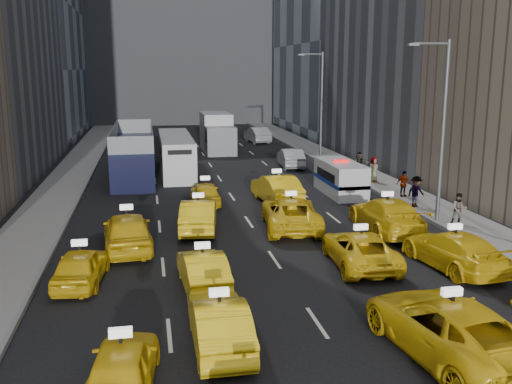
% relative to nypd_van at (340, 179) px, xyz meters
% --- Properties ---
extents(ground, '(160.00, 160.00, 0.00)m').
position_rel_nypd_van_xyz_m(ground, '(-6.74, -19.44, -0.98)').
color(ground, black).
rests_on(ground, ground).
extents(sidewalk_west, '(3.00, 90.00, 0.15)m').
position_rel_nypd_van_xyz_m(sidewalk_west, '(-17.24, 5.56, -0.90)').
color(sidewalk_west, gray).
rests_on(sidewalk_west, ground).
extents(sidewalk_east, '(3.00, 90.00, 0.15)m').
position_rel_nypd_van_xyz_m(sidewalk_east, '(3.76, 5.56, -0.90)').
color(sidewalk_east, gray).
rests_on(sidewalk_east, ground).
extents(curb_west, '(0.15, 90.00, 0.18)m').
position_rel_nypd_van_xyz_m(curb_west, '(-15.79, 5.56, -0.89)').
color(curb_west, slate).
rests_on(curb_west, ground).
extents(curb_east, '(0.15, 90.00, 0.18)m').
position_rel_nypd_van_xyz_m(curb_east, '(2.31, 5.56, -0.89)').
color(curb_east, slate).
rests_on(curb_east, ground).
extents(streetlight_near, '(2.15, 0.22, 9.00)m').
position_rel_nypd_van_xyz_m(streetlight_near, '(2.44, -7.44, 3.94)').
color(streetlight_near, '#595B60').
rests_on(streetlight_near, ground).
extents(streetlight_far, '(2.15, 0.22, 9.00)m').
position_rel_nypd_van_xyz_m(streetlight_far, '(2.44, 12.56, 3.94)').
color(streetlight_far, '#595B60').
rests_on(streetlight_far, ground).
extents(taxi_4, '(1.96, 4.03, 1.32)m').
position_rel_nypd_van_xyz_m(taxi_4, '(-12.44, -20.28, -0.32)').
color(taxi_4, yellow).
rests_on(taxi_4, ground).
extents(taxi_5, '(1.50, 4.26, 1.40)m').
position_rel_nypd_van_xyz_m(taxi_5, '(-9.87, -18.43, -0.28)').
color(taxi_5, yellow).
rests_on(taxi_5, ground).
extents(taxi_6, '(3.34, 6.06, 1.61)m').
position_rel_nypd_van_xyz_m(taxi_6, '(-3.83, -20.05, -0.17)').
color(taxi_6, yellow).
rests_on(taxi_6, ground).
extents(taxi_8, '(1.98, 4.05, 1.33)m').
position_rel_nypd_van_xyz_m(taxi_8, '(-14.19, -12.73, -0.31)').
color(taxi_8, yellow).
rests_on(taxi_8, ground).
extents(taxi_9, '(1.68, 4.20, 1.36)m').
position_rel_nypd_van_xyz_m(taxi_9, '(-9.90, -13.96, -0.30)').
color(taxi_9, yellow).
rests_on(taxi_9, ground).
extents(taxi_10, '(2.61, 5.03, 1.35)m').
position_rel_nypd_van_xyz_m(taxi_10, '(-3.57, -12.72, -0.30)').
color(taxi_10, yellow).
rests_on(taxi_10, ground).
extents(taxi_11, '(2.62, 5.24, 1.46)m').
position_rel_nypd_van_xyz_m(taxi_11, '(-0.11, -13.70, -0.25)').
color(taxi_11, yellow).
rests_on(taxi_11, ground).
extents(taxi_12, '(2.33, 5.04, 1.67)m').
position_rel_nypd_van_xyz_m(taxi_12, '(-12.64, -8.97, -0.14)').
color(taxi_12, yellow).
rests_on(taxi_12, ground).
extents(taxi_13, '(2.22, 4.80, 1.52)m').
position_rel_nypd_van_xyz_m(taxi_13, '(-9.38, -6.54, -0.22)').
color(taxi_13, yellow).
rests_on(taxi_13, ground).
extents(taxi_14, '(3.24, 5.82, 1.54)m').
position_rel_nypd_van_xyz_m(taxi_14, '(-4.95, -7.04, -0.21)').
color(taxi_14, yellow).
rests_on(taxi_14, ground).
extents(taxi_15, '(2.50, 5.71, 1.63)m').
position_rel_nypd_van_xyz_m(taxi_15, '(-0.59, -8.42, -0.16)').
color(taxi_15, yellow).
rests_on(taxi_15, ground).
extents(taxi_16, '(1.62, 3.93, 1.33)m').
position_rel_nypd_van_xyz_m(taxi_16, '(-8.52, -1.25, -0.31)').
color(taxi_16, yellow).
rests_on(taxi_16, ground).
extents(taxi_17, '(2.23, 5.19, 1.66)m').
position_rel_nypd_van_xyz_m(taxi_17, '(-4.41, -1.56, -0.15)').
color(taxi_17, yellow).
rests_on(taxi_17, ground).
extents(nypd_van, '(2.00, 5.06, 2.16)m').
position_rel_nypd_van_xyz_m(nypd_van, '(0.00, 0.00, 0.00)').
color(nypd_van, silver).
rests_on(nypd_van, ground).
extents(double_decker, '(4.19, 12.46, 3.55)m').
position_rel_nypd_van_xyz_m(double_decker, '(-12.67, 8.45, 0.79)').
color(double_decker, black).
rests_on(double_decker, ground).
extents(city_bus, '(3.08, 10.96, 2.79)m').
position_rel_nypd_van_xyz_m(city_bus, '(-9.62, 9.53, 0.40)').
color(city_bus, silver).
rests_on(city_bus, ground).
extents(box_truck, '(2.79, 7.77, 3.53)m').
position_rel_nypd_van_xyz_m(box_truck, '(-5.19, 20.43, 0.77)').
color(box_truck, silver).
rests_on(box_truck, ground).
extents(misc_car_0, '(1.96, 4.70, 1.51)m').
position_rel_nypd_van_xyz_m(misc_car_0, '(-0.59, 10.20, -0.22)').
color(misc_car_0, '#9A9CA1').
rests_on(misc_car_0, ground).
extents(misc_car_1, '(3.02, 5.63, 1.50)m').
position_rel_nypd_van_xyz_m(misc_car_1, '(-12.71, 20.87, -0.23)').
color(misc_car_1, black).
rests_on(misc_car_1, ground).
extents(misc_car_2, '(2.21, 5.31, 1.53)m').
position_rel_nypd_van_xyz_m(misc_car_2, '(-4.44, 25.18, -0.21)').
color(misc_car_2, slate).
rests_on(misc_car_2, ground).
extents(misc_car_3, '(1.67, 4.06, 1.38)m').
position_rel_nypd_van_xyz_m(misc_car_3, '(-9.32, 23.12, -0.29)').
color(misc_car_3, black).
rests_on(misc_car_3, ground).
extents(misc_car_4, '(2.18, 5.16, 1.66)m').
position_rel_nypd_van_xyz_m(misc_car_4, '(-0.24, 26.03, -0.15)').
color(misc_car_4, '#929599').
rests_on(misc_car_4, ground).
extents(pedestrian_1, '(0.85, 0.65, 1.54)m').
position_rel_nypd_van_xyz_m(pedestrian_1, '(3.24, -8.30, -0.06)').
color(pedestrian_1, gray).
rests_on(pedestrian_1, sidewalk_east).
extents(pedestrian_2, '(1.20, 0.75, 1.72)m').
position_rel_nypd_van_xyz_m(pedestrian_2, '(2.79, -4.58, 0.03)').
color(pedestrian_2, gray).
rests_on(pedestrian_2, sidewalk_east).
extents(pedestrian_3, '(0.95, 0.52, 1.55)m').
position_rel_nypd_van_xyz_m(pedestrian_3, '(3.24, -2.01, -0.05)').
color(pedestrian_3, gray).
rests_on(pedestrian_3, sidewalk_east).
extents(pedestrian_4, '(0.95, 0.76, 1.70)m').
position_rel_nypd_van_xyz_m(pedestrian_4, '(3.25, 2.65, 0.02)').
color(pedestrian_4, gray).
rests_on(pedestrian_4, sidewalk_east).
extents(pedestrian_5, '(1.56, 0.80, 1.61)m').
position_rel_nypd_van_xyz_m(pedestrian_5, '(3.32, 5.54, -0.02)').
color(pedestrian_5, gray).
rests_on(pedestrian_5, sidewalk_east).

